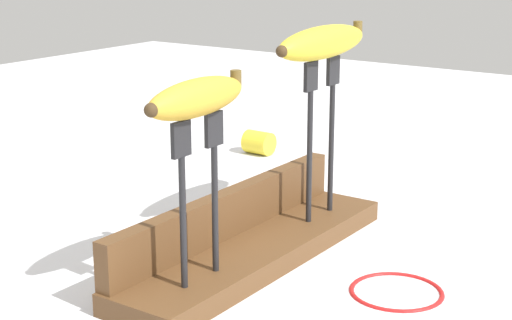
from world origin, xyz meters
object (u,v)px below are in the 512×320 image
Objects in this scene: banana_chunk_near at (258,142)px; fork_stand_left at (199,183)px; banana_raised_left at (197,97)px; wire_coil at (397,290)px; banana_raised_right at (323,42)px; fork_stand_right at (321,125)px.

fork_stand_left is at bearing -151.07° from banana_chunk_near.
banana_raised_left is 0.30m from wire_coil.
fork_stand_left is 0.86× the size of banana_raised_right.
wire_coil is at bearing -123.78° from fork_stand_right.
fork_stand_right is 0.26m from banana_raised_left.
wire_coil is at bearing -49.77° from fork_stand_left.
banana_raised_left is 0.25m from banana_raised_right.
fork_stand_left is at bearing 2.60° from banana_raised_left.
banana_raised_left reaches higher than wire_coil.
fork_stand_left is 0.09m from banana_raised_left.
wire_coil is (-0.40, -0.46, -0.02)m from banana_chunk_near.
fork_stand_right reaches higher than banana_chunk_near.
banana_chunk_near is at bearing 45.71° from fork_stand_right.
banana_raised_left is (-0.00, -0.00, 0.09)m from fork_stand_left.
banana_raised_right is (0.25, 0.00, 0.03)m from banana_raised_left.
banana_raised_right is at bearing 0.00° from banana_raised_left.
fork_stand_right is at bearing -134.29° from banana_chunk_near.
banana_raised_left reaches higher than banana_chunk_near.
fork_stand_right is 1.31× the size of banana_raised_left.
banana_raised_left is at bearing -180.00° from banana_raised_right.
fork_stand_left is at bearing -180.00° from fork_stand_right.
fork_stand_right is at bearing 56.22° from wire_coil.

